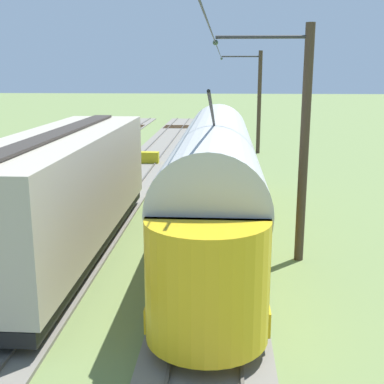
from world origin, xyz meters
TOP-DOWN VIEW (x-y plane):
  - ground_plane at (0.00, 0.00)m, footprint 220.00×220.00m
  - track_streetcar_siding at (-7.15, -0.31)m, footprint 2.80×80.00m
  - track_adjacent_siding at (-2.38, -0.31)m, footprint 2.80×80.00m
  - track_third_siding at (2.38, -0.31)m, footprint 2.80×80.00m
  - vintage_streetcar at (-7.15, 5.03)m, footprint 2.65×17.22m
  - flatcar_adjacent at (2.38, 0.20)m, footprint 2.80×11.52m
  - boxcar_far_siding at (-2.38, 6.68)m, footprint 2.96×12.65m
  - catenary_pole_foreground at (-9.78, -14.56)m, footprint 2.93×0.28m
  - catenary_pole_mid_near at (-9.78, 6.66)m, footprint 2.93×0.28m
  - switch_stand at (-8.35, -6.15)m, footprint 0.50×0.30m
  - track_end_bumper at (-2.38, -9.57)m, footprint 1.80×0.60m

SIDE VIEW (x-z plane):
  - ground_plane at x=0.00m, z-range 0.00..0.00m
  - track_streetcar_siding at x=-7.15m, z-range -0.04..0.14m
  - track_adjacent_siding at x=-2.38m, z-range -0.04..0.14m
  - track_third_siding at x=2.38m, z-range -0.04..0.14m
  - track_end_bumper at x=-2.38m, z-range 0.00..0.80m
  - switch_stand at x=-8.35m, z-range 0.08..1.32m
  - flatcar_adjacent at x=2.38m, z-range 0.06..1.66m
  - boxcar_far_siding at x=-2.38m, z-range 0.24..4.09m
  - vintage_streetcar at x=-7.15m, z-range -0.41..4.93m
  - catenary_pole_foreground at x=-9.78m, z-range 0.17..7.35m
  - catenary_pole_mid_near at x=-9.78m, z-range 0.17..7.35m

